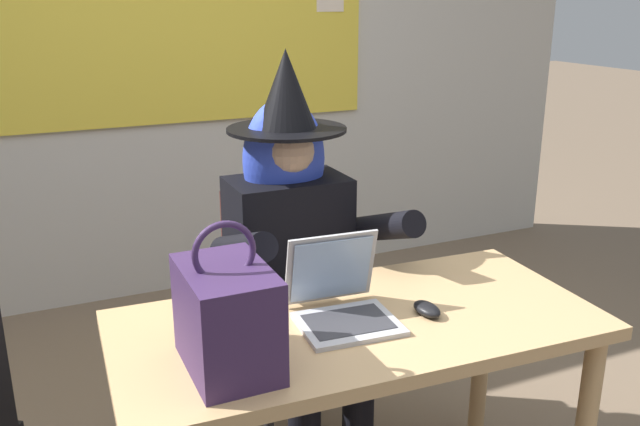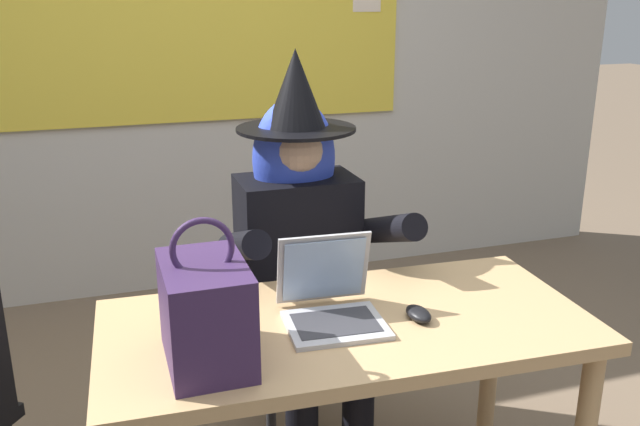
# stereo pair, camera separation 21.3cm
# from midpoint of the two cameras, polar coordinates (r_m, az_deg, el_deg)

# --- Properties ---
(wall_back_bulletin) EXTENTS (5.32, 2.29, 2.68)m
(wall_back_bulletin) POSITION_cam_midpoint_polar(r_m,az_deg,el_deg) (3.73, -15.90, 13.35)
(wall_back_bulletin) COLOR beige
(wall_back_bulletin) RESTS_ON ground
(desk_main) EXTENTS (1.40, 0.72, 0.73)m
(desk_main) POSITION_cam_midpoint_polar(r_m,az_deg,el_deg) (1.99, 0.02, -11.42)
(desk_main) COLOR tan
(desk_main) RESTS_ON ground
(chair_at_desk) EXTENTS (0.44, 0.44, 0.91)m
(chair_at_desk) POSITION_cam_midpoint_polar(r_m,az_deg,el_deg) (2.63, -5.49, -6.73)
(chair_at_desk) COLOR #4C1E19
(chair_at_desk) RESTS_ON ground
(person_costumed) EXTENTS (0.59, 0.67, 1.43)m
(person_costumed) POSITION_cam_midpoint_polar(r_m,az_deg,el_deg) (2.42, -4.66, -1.72)
(person_costumed) COLOR black
(person_costumed) RESTS_ON ground
(laptop) EXTENTS (0.29, 0.30, 0.23)m
(laptop) POSITION_cam_midpoint_polar(r_m,az_deg,el_deg) (1.93, -1.39, -7.47)
(laptop) COLOR #B7B7BC
(laptop) RESTS_ON desk_main
(computer_mouse) EXTENTS (0.06, 0.11, 0.03)m
(computer_mouse) POSITION_cam_midpoint_polar(r_m,az_deg,el_deg) (1.98, 5.85, -8.04)
(computer_mouse) COLOR black
(computer_mouse) RESTS_ON desk_main
(handbag) EXTENTS (0.20, 0.30, 0.38)m
(handbag) POSITION_cam_midpoint_polar(r_m,az_deg,el_deg) (1.69, -11.38, -8.57)
(handbag) COLOR #38234C
(handbag) RESTS_ON desk_main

